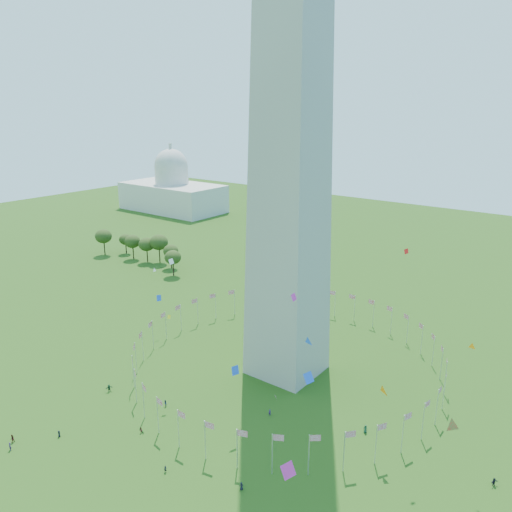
# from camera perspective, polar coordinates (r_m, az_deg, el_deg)

# --- Properties ---
(ground) EXTENTS (600.00, 600.00, 0.00)m
(ground) POSITION_cam_1_polar(r_m,az_deg,el_deg) (107.78, -12.88, -23.11)
(ground) COLOR #1E410F
(ground) RESTS_ON ground
(washington_monument) EXTENTS (16.80, 16.80, 169.00)m
(washington_monument) POSITION_cam_1_polar(r_m,az_deg,el_deg) (121.26, 4.26, 24.41)
(washington_monument) COLOR #A8A496
(washington_monument) RESTS_ON ground
(flag_ring) EXTENTS (80.24, 80.24, 9.00)m
(flag_ring) POSITION_cam_1_polar(r_m,az_deg,el_deg) (136.22, 3.52, -11.19)
(flag_ring) COLOR silver
(flag_ring) RESTS_ON ground
(capitol_building) EXTENTS (70.00, 35.00, 46.00)m
(capitol_building) POSITION_cam_1_polar(r_m,az_deg,el_deg) (340.21, -9.62, 8.97)
(capitol_building) COLOR beige
(capitol_building) RESTS_ON ground
(crowd) EXTENTS (94.08, 62.68, 1.92)m
(crowd) POSITION_cam_1_polar(r_m,az_deg,el_deg) (106.45, -7.21, -22.75)
(crowd) COLOR black
(crowd) RESTS_ON ground
(kites_aloft) EXTENTS (115.24, 60.01, 37.78)m
(kites_aloft) POSITION_cam_1_polar(r_m,az_deg,el_deg) (99.54, 4.65, -12.47)
(kites_aloft) COLOR blue
(kites_aloft) RESTS_ON ground
(tree_line_west) EXTENTS (55.76, 16.34, 12.82)m
(tree_line_west) POSITION_cam_1_polar(r_m,az_deg,el_deg) (231.17, -12.78, 0.70)
(tree_line_west) COLOR #364F1A
(tree_line_west) RESTS_ON ground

